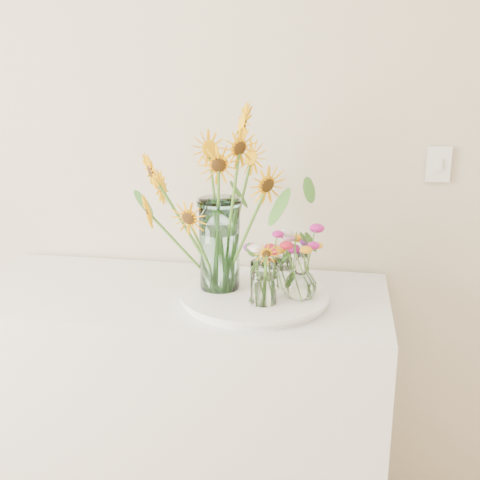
{
  "coord_description": "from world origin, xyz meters",
  "views": [
    {
      "loc": [
        0.34,
        0.13,
        1.62
      ],
      "look_at": [
        0.04,
        1.86,
        1.11
      ],
      "focal_mm": 45.0,
      "sensor_mm": 36.0,
      "label": 1
    }
  ],
  "objects_px": {
    "tray": "(255,298)",
    "small_vase_a": "(264,283)",
    "counter": "(178,411)",
    "small_vase_b": "(301,276)",
    "small_vase_c": "(283,273)",
    "mason_jar": "(220,244)"
  },
  "relations": [
    {
      "from": "mason_jar",
      "to": "small_vase_c",
      "type": "relative_size",
      "value": 2.99
    },
    {
      "from": "mason_jar",
      "to": "small_vase_a",
      "type": "height_order",
      "value": "mason_jar"
    },
    {
      "from": "small_vase_c",
      "to": "small_vase_b",
      "type": "bearing_deg",
      "value": -54.1
    },
    {
      "from": "small_vase_b",
      "to": "small_vase_c",
      "type": "height_order",
      "value": "small_vase_b"
    },
    {
      "from": "small_vase_a",
      "to": "small_vase_c",
      "type": "xyz_separation_m",
      "value": [
        0.04,
        0.16,
        -0.02
      ]
    },
    {
      "from": "small_vase_b",
      "to": "tray",
      "type": "bearing_deg",
      "value": 176.02
    },
    {
      "from": "small_vase_a",
      "to": "small_vase_b",
      "type": "xyz_separation_m",
      "value": [
        0.11,
        0.07,
        0.0
      ]
    },
    {
      "from": "tray",
      "to": "small_vase_a",
      "type": "xyz_separation_m",
      "value": [
        0.04,
        -0.08,
        0.08
      ]
    },
    {
      "from": "mason_jar",
      "to": "small_vase_c",
      "type": "height_order",
      "value": "mason_jar"
    },
    {
      "from": "small_vase_a",
      "to": "small_vase_c",
      "type": "height_order",
      "value": "small_vase_a"
    },
    {
      "from": "small_vase_c",
      "to": "counter",
      "type": "bearing_deg",
      "value": -173.88
    },
    {
      "from": "mason_jar",
      "to": "small_vase_b",
      "type": "relative_size",
      "value": 2.07
    },
    {
      "from": "mason_jar",
      "to": "small_vase_b",
      "type": "distance_m",
      "value": 0.28
    },
    {
      "from": "counter",
      "to": "small_vase_b",
      "type": "height_order",
      "value": "small_vase_b"
    },
    {
      "from": "mason_jar",
      "to": "small_vase_b",
      "type": "height_order",
      "value": "mason_jar"
    },
    {
      "from": "counter",
      "to": "mason_jar",
      "type": "distance_m",
      "value": 0.64
    },
    {
      "from": "tray",
      "to": "small_vase_b",
      "type": "xyz_separation_m",
      "value": [
        0.15,
        -0.01,
        0.08
      ]
    },
    {
      "from": "counter",
      "to": "small_vase_a",
      "type": "distance_m",
      "value": 0.64
    },
    {
      "from": "mason_jar",
      "to": "small_vase_c",
      "type": "bearing_deg",
      "value": 13.83
    },
    {
      "from": "tray",
      "to": "small_vase_c",
      "type": "bearing_deg",
      "value": 42.88
    },
    {
      "from": "tray",
      "to": "small_vase_a",
      "type": "relative_size",
      "value": 3.27
    },
    {
      "from": "tray",
      "to": "small_vase_a",
      "type": "height_order",
      "value": "small_vase_a"
    }
  ]
}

